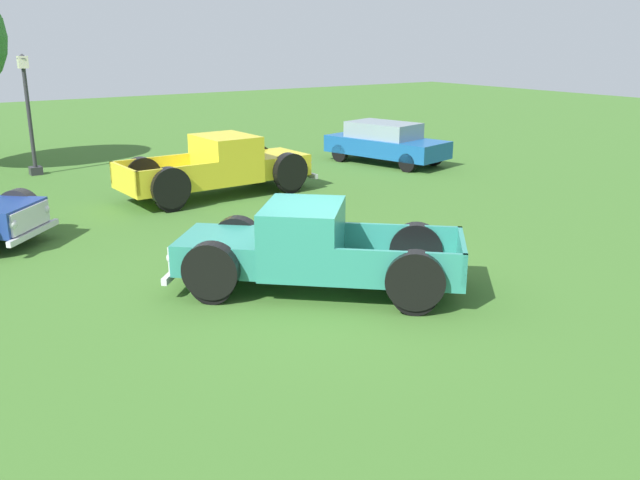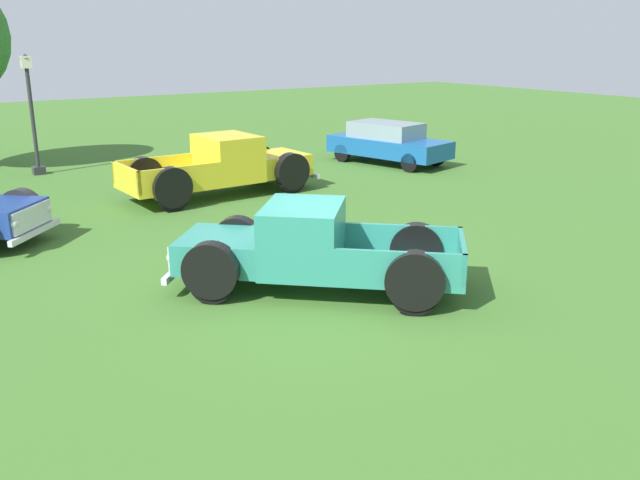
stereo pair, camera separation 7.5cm
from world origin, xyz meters
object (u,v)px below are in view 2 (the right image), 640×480
Objects in this scene: pickup_truck_foreground at (299,250)px; sedan_distant_b at (388,142)px; pickup_truck_behind_left at (230,166)px; lamp_post_near at (32,112)px; picnic_table at (230,151)px.

pickup_truck_foreground is 12.36m from sedan_distant_b.
lamp_post_near is at bearing 123.04° from pickup_truck_behind_left.
picnic_table is (5.73, -1.96, -1.44)m from lamp_post_near.
lamp_post_near is (-10.37, 4.64, 1.20)m from sedan_distant_b.
sedan_distant_b is 1.21× the size of lamp_post_near.
pickup_truck_foreground is 1.07× the size of sedan_distant_b.
pickup_truck_foreground is at bearing -110.75° from picnic_table.
lamp_post_near is at bearing 96.33° from pickup_truck_foreground.
picnic_table is at bearing -18.90° from lamp_post_near.
pickup_truck_foreground is at bearing -107.78° from pickup_truck_behind_left.
pickup_truck_behind_left is 4.36m from picnic_table.
sedan_distant_b is at bearing 10.64° from pickup_truck_behind_left.
sedan_distant_b is (8.90, 8.57, 0.02)m from pickup_truck_foreground.
sedan_distant_b is at bearing -24.13° from lamp_post_near.
sedan_distant_b is (6.55, 1.23, -0.04)m from pickup_truck_behind_left.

